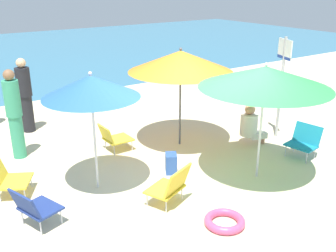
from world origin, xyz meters
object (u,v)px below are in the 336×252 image
(umbrella_orange, at_px, (181,61))
(beach_chair_c, at_px, (7,177))
(person_c, at_px, (25,95))
(warning_sign, at_px, (282,73))
(beach_bag, at_px, (171,163))
(umbrella_green, at_px, (265,77))
(swim_ring, at_px, (225,221))
(beach_chair_a, at_px, (114,137))
(person_a, at_px, (14,114))
(person_b, at_px, (251,125))
(beach_chair_b, at_px, (304,140))
(beach_chair_e, at_px, (34,207))
(umbrella_blue, at_px, (91,87))
(beach_chair_d, at_px, (171,185))

(umbrella_orange, height_order, beach_chair_c, umbrella_orange)
(person_c, distance_m, warning_sign, 5.61)
(beach_bag, bearing_deg, warning_sign, 1.75)
(umbrella_green, distance_m, swim_ring, 2.39)
(umbrella_green, relative_size, beach_chair_a, 3.63)
(person_a, relative_size, person_b, 1.93)
(beach_chair_b, distance_m, person_b, 1.09)
(umbrella_green, distance_m, beach_chair_c, 4.43)
(person_c, bearing_deg, umbrella_orange, -151.45)
(beach_chair_c, xyz_separation_m, person_b, (4.67, -0.75, 0.14))
(beach_chair_e, height_order, person_c, person_c)
(umbrella_orange, distance_m, swim_ring, 3.42)
(umbrella_orange, bearing_deg, person_b, -36.45)
(person_b, bearing_deg, beach_chair_e, -158.55)
(umbrella_green, distance_m, beach_chair_b, 2.01)
(beach_bag, bearing_deg, person_a, 132.88)
(person_c, distance_m, beach_bag, 3.89)
(beach_chair_b, distance_m, warning_sign, 1.52)
(person_a, bearing_deg, warning_sign, 35.08)
(warning_sign, bearing_deg, beach_chair_c, -167.49)
(beach_chair_b, distance_m, swim_ring, 2.98)
(beach_chair_a, bearing_deg, umbrella_green, -57.93)
(umbrella_blue, distance_m, person_a, 2.26)
(person_a, bearing_deg, beach_chair_e, -41.98)
(beach_chair_b, relative_size, person_a, 0.36)
(umbrella_blue, height_order, person_c, umbrella_blue)
(beach_chair_b, relative_size, beach_chair_d, 0.87)
(umbrella_blue, bearing_deg, beach_chair_c, 155.34)
(beach_chair_b, relative_size, beach_chair_c, 0.83)
(beach_chair_e, height_order, warning_sign, warning_sign)
(beach_chair_a, distance_m, person_c, 2.43)
(person_c, bearing_deg, beach_chair_d, 176.63)
(beach_chair_a, bearing_deg, umbrella_blue, -128.60)
(beach_chair_b, bearing_deg, person_b, -74.24)
(beach_chair_d, bearing_deg, umbrella_green, -115.13)
(beach_chair_c, relative_size, beach_chair_d, 1.05)
(beach_chair_d, distance_m, person_a, 3.47)
(person_b, relative_size, warning_sign, 0.41)
(beach_bag, bearing_deg, umbrella_blue, 168.96)
(umbrella_orange, xyz_separation_m, umbrella_green, (0.26, -1.95, 0.03))
(umbrella_green, distance_m, beach_chair_e, 4.01)
(umbrella_green, relative_size, person_b, 2.41)
(person_b, relative_size, person_c, 0.54)
(umbrella_orange, bearing_deg, beach_chair_d, -129.39)
(beach_chair_c, relative_size, person_b, 0.84)
(umbrella_green, relative_size, beach_chair_d, 3.02)
(umbrella_orange, bearing_deg, beach_chair_e, -159.65)
(beach_chair_d, distance_m, beach_bag, 1.10)
(beach_chair_e, bearing_deg, person_c, 56.61)
(umbrella_orange, distance_m, warning_sign, 2.21)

